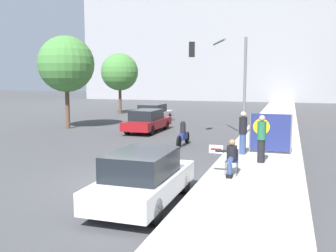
% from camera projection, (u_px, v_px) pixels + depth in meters
% --- Properties ---
extents(ground_plane, '(160.00, 160.00, 0.00)m').
position_uv_depth(ground_plane, '(125.00, 184.00, 12.04)').
color(ground_plane, '#444447').
extents(sidewalk_curb, '(3.28, 90.00, 0.14)m').
position_uv_depth(sidewalk_curb, '(272.00, 129.00, 24.99)').
color(sidewalk_curb, '#B7B2A8').
rests_on(sidewalk_curb, ground_plane).
extents(seated_protester, '(0.97, 0.77, 1.21)m').
position_uv_depth(seated_protester, '(231.00, 156.00, 12.59)').
color(seated_protester, '#474C56').
rests_on(seated_protester, sidewalk_curb).
extents(jogger_on_sidewalk, '(0.34, 0.34, 1.85)m').
position_uv_depth(jogger_on_sidewalk, '(261.00, 138.00, 14.43)').
color(jogger_on_sidewalk, black).
rests_on(jogger_on_sidewalk, sidewalk_curb).
extents(pedestrian_behind, '(0.34, 0.34, 1.85)m').
position_uv_depth(pedestrian_behind, '(243.00, 132.00, 16.05)').
color(pedestrian_behind, '#334775').
rests_on(pedestrian_behind, sidewalk_curb).
extents(protest_banner, '(1.79, 0.06, 1.73)m').
position_uv_depth(protest_banner, '(270.00, 133.00, 16.23)').
color(protest_banner, slate).
rests_on(protest_banner, sidewalk_curb).
extents(traffic_light_pole, '(3.13, 2.90, 5.59)m').
position_uv_depth(traffic_light_pole, '(225.00, 69.00, 21.26)').
color(traffic_light_pole, slate).
rests_on(traffic_light_pole, sidewalk_curb).
extents(parked_car_curbside, '(1.75, 4.12, 1.47)m').
position_uv_depth(parked_car_curbside, '(143.00, 178.00, 10.01)').
color(parked_car_curbside, silver).
rests_on(parked_car_curbside, ground_plane).
extents(car_on_road_nearest, '(1.77, 4.55, 1.43)m').
position_uv_depth(car_on_road_nearest, '(147.00, 121.00, 23.87)').
color(car_on_road_nearest, maroon).
rests_on(car_on_road_nearest, ground_plane).
extents(car_on_road_midblock, '(1.80, 4.60, 1.43)m').
position_uv_depth(car_on_road_midblock, '(153.00, 113.00, 29.06)').
color(car_on_road_midblock, silver).
rests_on(car_on_road_midblock, ground_plane).
extents(motorcycle_on_road, '(0.28, 2.13, 1.26)m').
position_uv_depth(motorcycle_on_road, '(183.00, 135.00, 18.99)').
color(motorcycle_on_road, navy).
rests_on(motorcycle_on_road, ground_plane).
extents(street_tree_near_curb, '(3.76, 3.76, 6.24)m').
position_uv_depth(street_tree_near_curb, '(66.00, 64.00, 25.07)').
color(street_tree_near_curb, brown).
rests_on(street_tree_near_curb, ground_plane).
extents(street_tree_midblock, '(3.56, 3.56, 5.82)m').
position_uv_depth(street_tree_midblock, '(120.00, 72.00, 35.80)').
color(street_tree_midblock, brown).
rests_on(street_tree_midblock, ground_plane).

